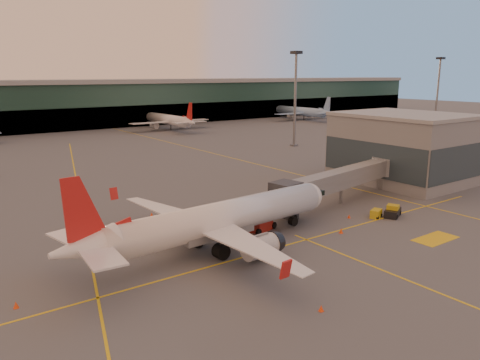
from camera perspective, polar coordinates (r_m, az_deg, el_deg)
ground at (r=51.08m, az=7.92°, el=-9.91°), size 600.00×600.00×0.00m
taxi_markings at (r=84.60m, az=-17.27°, el=-1.19°), size 100.12×173.00×0.01m
terminal at (r=178.90m, az=-25.52°, el=8.11°), size 400.00×20.00×17.60m
gate_building at (r=91.96m, az=19.32°, el=3.76°), size 18.40×22.40×12.60m
mast_east_near at (r=130.09m, az=6.77°, el=10.63°), size 2.40×2.40×25.60m
mast_east_far at (r=191.12m, az=23.00°, el=10.40°), size 2.40×2.40×25.60m
main_airplane at (r=52.68m, az=-3.19°, el=-5.03°), size 35.72×32.20×10.78m
jet_bridge at (r=74.45m, az=12.80°, el=0.19°), size 30.55×8.29×5.50m
catering_truck at (r=59.58m, az=2.23°, el=-3.94°), size 6.04×3.93×4.33m
gpu_cart at (r=68.11m, az=16.26°, el=-3.96°), size 2.29×1.83×1.17m
pushback_tug at (r=69.33m, az=18.13°, el=-3.70°), size 3.70×2.93×1.69m
cone_nose at (r=67.00m, az=13.15°, el=-4.34°), size 0.42×0.42×0.53m
cone_tail at (r=45.72m, az=-25.64°, el=-13.57°), size 0.46×0.46×0.59m
cone_wing_right at (r=41.58m, az=9.87°, el=-15.15°), size 0.44×0.44×0.56m
cone_wing_left at (r=67.23m, az=-10.71°, el=-4.15°), size 0.44×0.44×0.56m
cone_fwd at (r=60.62m, az=12.23°, el=-6.07°), size 0.50×0.50×0.64m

